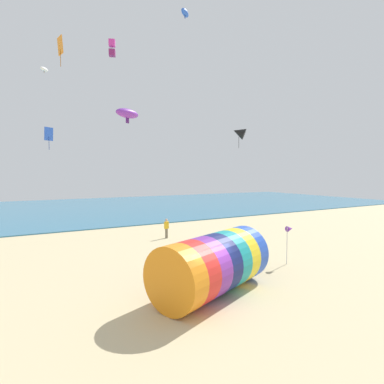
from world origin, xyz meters
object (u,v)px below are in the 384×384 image
Objects in this scene: kite_white_parafoil at (44,69)px; beach_flag at (290,230)px; bystander_mid_beach at (166,228)px; kite_purple_parafoil at (127,113)px; kite_blue_parafoil at (185,13)px; giant_inflatable_tube at (213,264)px; kite_orange_diamond at (60,46)px; kite_magenta_box at (112,48)px; kite_blue_diamond at (49,134)px; kite_black_delta at (239,132)px; kite_handler at (249,252)px.

beach_flag is (12.61, -15.61, -12.37)m from kite_white_parafoil.
kite_white_parafoil is at bearing 151.02° from bystander_mid_beach.
kite_purple_parafoil is 11.93m from beach_flag.
kite_white_parafoil is 23.57m from beach_flag.
bystander_mid_beach is (9.02, -4.99, -13.60)m from kite_white_parafoil.
kite_blue_parafoil is at bearing -90.25° from bystander_mid_beach.
kite_orange_diamond is (-5.82, 5.45, 10.74)m from giant_inflatable_tube.
kite_purple_parafoil is at bearing 156.17° from giant_inflatable_tube.
kite_magenta_box is (-4.04, 5.36, -1.41)m from kite_blue_parafoil.
kite_purple_parafoil is 1.16× the size of kite_blue_parafoil.
kite_blue_diamond is 10.78m from kite_white_parafoil.
kite_magenta_box reaches higher than giant_inflatable_tube.
kite_magenta_box is (2.57, 12.43, 7.80)m from kite_purple_parafoil.
kite_orange_diamond reaches higher than kite_blue_diamond.
bystander_mid_beach is 0.72× the size of beach_flag.
kite_magenta_box reaches higher than kite_white_parafoil.
kite_blue_parafoil is at bearing -170.55° from kite_black_delta.
beach_flag reaches higher than bystander_mid_beach.
kite_purple_parafoil is 0.57× the size of beach_flag.
kite_white_parafoil is at bearing 136.46° from kite_blue_parafoil.
kite_white_parafoil reaches higher than kite_orange_diamond.
kite_black_delta is at bearing 9.45° from kite_blue_parafoil.
kite_black_delta reaches higher than bystander_mid_beach.
kite_black_delta reaches higher than beach_flag.
giant_inflatable_tube is 7.89m from kite_purple_parafoil.
kite_white_parafoil reaches higher than kite_black_delta.
kite_magenta_box is at bearing 127.01° from kite_blue_parafoil.
kite_purple_parafoil reaches higher than giant_inflatable_tube.
kite_orange_diamond reaches higher than kite_handler.
kite_handler is 1.47× the size of kite_blue_parafoil.
kite_magenta_box is (4.85, 8.54, 3.94)m from kite_orange_diamond.
bystander_mid_beach is at bearing 58.06° from kite_purple_parafoil.
kite_orange_diamond is 15.57m from kite_black_delta.
kite_magenta_box is at bearing 113.32° from kite_handler.
kite_black_delta is at bearing 47.13° from giant_inflatable_tube.
kite_orange_diamond is 15.86m from bystander_mid_beach.
kite_orange_diamond is 0.63× the size of beach_flag.
kite_blue_parafoil reaches higher than kite_magenta_box.
kite_blue_parafoil is 0.49× the size of beach_flag.
bystander_mid_beach is at bearing 21.07° from kite_blue_diamond.
kite_blue_parafoil is (9.00, -8.55, 3.01)m from kite_white_parafoil.
bystander_mid_beach is (9.35, 3.60, -7.11)m from kite_blue_diamond.
kite_purple_parafoil is 16.98m from kite_white_parafoil.
kite_blue_diamond is 0.79× the size of bystander_mid_beach.
kite_blue_parafoil reaches higher than kite_purple_parafoil.
kite_white_parafoil reaches higher than giant_inflatable_tube.
kite_handler reaches higher than bystander_mid_beach.
giant_inflatable_tube is 22.40m from kite_white_parafoil.
beach_flag is at bearing -28.43° from kite_blue_diamond.
beach_flag is at bearing 13.26° from giant_inflatable_tube.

